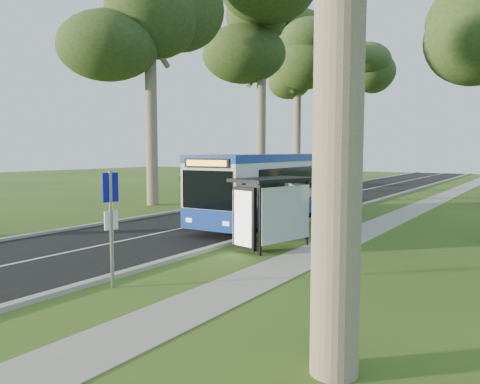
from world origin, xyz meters
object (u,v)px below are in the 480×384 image
Objects in this scene: bus_stop_sign at (111,216)px; litter_bin at (340,213)px; bus at (279,186)px; car_white at (315,178)px; car_silver at (320,178)px; bus_shelter at (270,200)px.

bus_stop_sign reaches higher than litter_bin.
bus_stop_sign is 12.14m from litter_bin.
bus reaches higher than car_white.
car_silver is (1.14, -1.30, 0.06)m from car_white.
bus reaches higher than car_silver.
car_silver reaches higher than car_white.
car_white is (-9.68, 32.78, -1.01)m from bus_stop_sign.
bus_stop_sign is 0.92× the size of bus_shelter.
litter_bin is at bearing 104.99° from bus_shelter.
car_white is at bearing 108.29° from bus.
bus_shelter is (2.90, -5.94, 0.04)m from bus.
litter_bin is at bearing -60.19° from car_silver.
bus_shelter reaches higher than car_silver.
bus_shelter is 0.74× the size of car_white.
bus_stop_sign is 34.19m from car_white.
bus is 2.90× the size of car_white.
litter_bin is 23.26m from car_white.
car_silver is at bearing 118.99° from bus_stop_sign.
bus_shelter is at bearing -65.88° from bus.
bus_shelter is at bearing -45.26° from car_white.
bus_stop_sign reaches higher than car_silver.
bus_shelter is at bearing -65.76° from car_silver.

